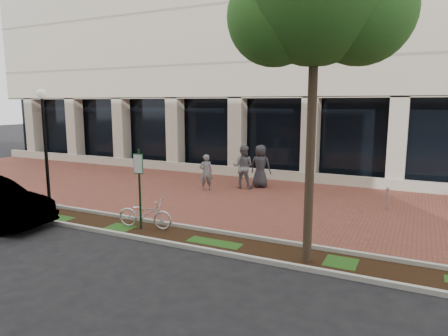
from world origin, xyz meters
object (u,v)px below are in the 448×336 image
at_px(pedestrian_left, 206,172).
at_px(pedestrian_right, 260,166).
at_px(bollard, 387,198).
at_px(pedestrian_mid, 243,167).
at_px(locked_bicycle, 145,213).
at_px(lamppost, 45,142).
at_px(parking_sign, 139,179).

height_order(pedestrian_left, pedestrian_right, pedestrian_right).
distance_m(pedestrian_left, bollard, 7.66).
xyz_separation_m(pedestrian_left, pedestrian_mid, (1.34, 1.11, 0.19)).
bearing_deg(locked_bicycle, lamppost, 75.28).
xyz_separation_m(lamppost, pedestrian_right, (5.82, 6.98, -1.49)).
bearing_deg(pedestrian_left, locked_bicycle, 61.37).
relative_size(locked_bicycle, pedestrian_left, 1.12).
relative_size(pedestrian_mid, pedestrian_right, 1.00).
bearing_deg(locked_bicycle, pedestrian_mid, -12.67).
bearing_deg(parking_sign, bollard, 36.13).
distance_m(pedestrian_mid, pedestrian_right, 0.85).
relative_size(parking_sign, lamppost, 0.57).
height_order(lamppost, pedestrian_left, lamppost).
bearing_deg(pedestrian_mid, locked_bicycle, 77.86).
bearing_deg(bollard, pedestrian_right, 162.57).
bearing_deg(pedestrian_left, parking_sign, 60.50).
bearing_deg(pedestrian_right, parking_sign, 80.39).
height_order(lamppost, pedestrian_right, lamppost).
xyz_separation_m(lamppost, pedestrian_mid, (5.16, 6.45, -1.49)).
distance_m(pedestrian_left, pedestrian_right, 2.60).
bearing_deg(bollard, lamppost, -155.61).
distance_m(parking_sign, pedestrian_mid, 7.07).
bearing_deg(lamppost, parking_sign, -7.07).
bearing_deg(parking_sign, lamppost, 168.41).
distance_m(lamppost, pedestrian_mid, 8.39).
bearing_deg(locked_bicycle, pedestrian_left, -0.00).
relative_size(lamppost, bollard, 4.98).
bearing_deg(pedestrian_mid, bollard, 159.79).
distance_m(parking_sign, pedestrian_right, 7.67).
xyz_separation_m(lamppost, locked_bicycle, (4.80, -0.43, -2.01)).
xyz_separation_m(locked_bicycle, pedestrian_left, (-0.97, 5.76, 0.34)).
distance_m(parking_sign, pedestrian_left, 6.04).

